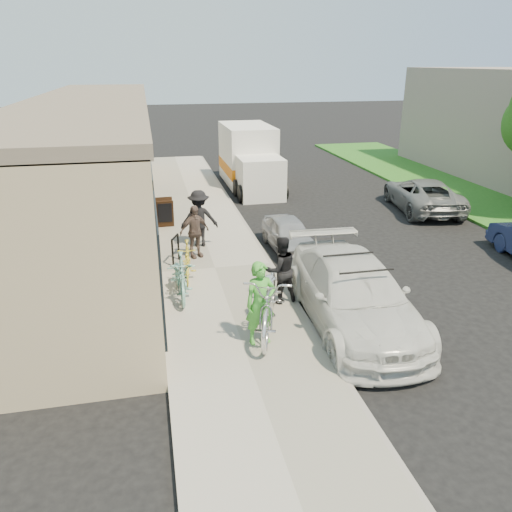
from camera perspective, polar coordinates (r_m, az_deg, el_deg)
ground at (r=11.27m, az=7.64°, el=-6.96°), size 120.00×120.00×0.00m
sidewalk at (r=13.44m, az=-4.71°, el=-1.63°), size 3.00×34.00×0.15m
curb at (r=13.71m, az=1.72°, el=-1.13°), size 0.12×34.00×0.13m
storefront at (r=17.65m, az=-17.84°, el=9.97°), size 3.60×20.00×4.22m
bike_rack at (r=13.70m, az=-9.20°, el=1.04°), size 0.24×0.51×0.77m
sandwich_board at (r=16.86m, az=-10.40°, el=4.90°), size 0.58×0.59×0.94m
sedan_white at (r=10.78m, az=11.08°, el=-4.28°), size 2.23×5.03×1.47m
sedan_silver at (r=14.91m, az=3.79°, el=2.48°), size 1.23×2.93×0.99m
moving_truck at (r=22.64m, az=-0.74°, el=10.87°), size 2.08×5.44×2.66m
far_car_gray at (r=20.04m, az=18.48°, el=6.70°), size 2.70×4.63×1.21m
tandem_bike at (r=10.10m, az=1.62°, el=-4.99°), size 1.65×2.73×1.36m
woman_rider at (r=9.59m, az=0.51°, el=-5.44°), size 0.67×0.50×1.68m
man_standing at (r=11.25m, az=2.83°, el=-1.57°), size 0.85×0.72×1.56m
cruiser_bike_a at (r=11.64m, az=-8.47°, el=-2.41°), size 0.58×1.73×1.03m
cruiser_bike_b at (r=11.78m, az=-8.68°, el=-2.40°), size 0.69×1.78×0.92m
cruiser_bike_c at (r=12.69m, az=-7.84°, el=-0.55°), size 0.59×1.59×0.93m
bystander_a at (r=14.81m, az=-6.51°, el=4.29°), size 1.13×0.71×1.69m
bystander_b at (r=13.97m, az=-7.05°, el=2.79°), size 0.95×0.66×1.50m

